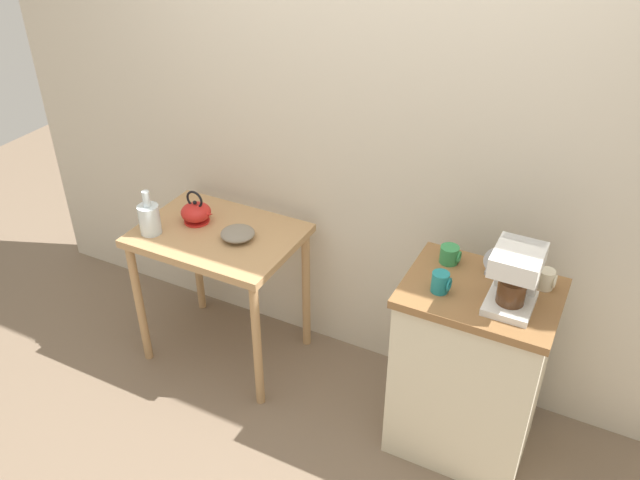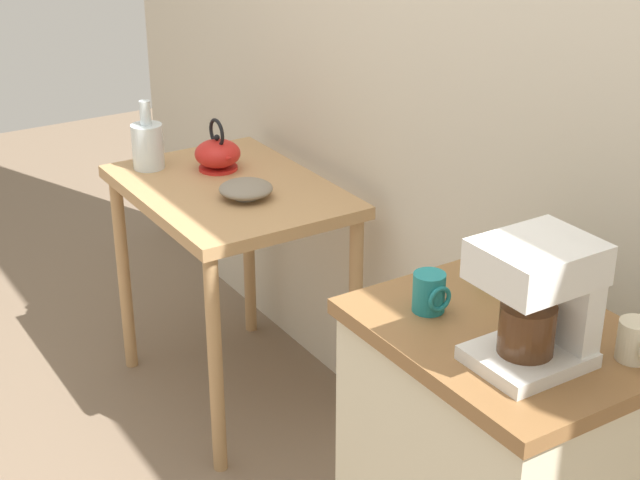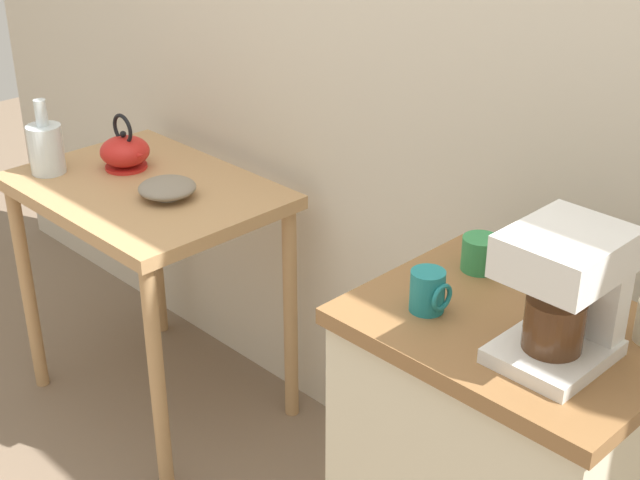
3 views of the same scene
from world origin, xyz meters
TOP-DOWN VIEW (x-y plane):
  - back_wall at (0.10, 0.48)m, footprint 4.40×0.10m
  - wooden_table at (-0.64, 0.08)m, footprint 0.80×0.58m
  - bowl_stoneware at (-0.51, 0.07)m, footprint 0.17×0.17m
  - teakettle at (-0.79, 0.12)m, footprint 0.19×0.15m
  - glass_carafe_vase at (-0.93, -0.07)m, footprint 0.10×0.10m
  - coffee_maker at (0.81, 0.01)m, footprint 0.18×0.22m
  - mug_dark_teal at (0.54, -0.04)m, footprint 0.08×0.07m
  - mug_tall_green at (0.51, 0.18)m, footprint 0.09×0.08m
  - mug_small_cream at (0.91, 0.18)m, footprint 0.08×0.07m
  - table_clock at (0.71, 0.18)m, footprint 0.11×0.05m

SIDE VIEW (x-z plane):
  - wooden_table at x=-0.64m, z-range 0.28..1.05m
  - bowl_stoneware at x=-0.51m, z-range 0.78..0.83m
  - teakettle at x=-0.79m, z-range 0.74..0.92m
  - glass_carafe_vase at x=-0.93m, z-range 0.74..0.97m
  - mug_tall_green at x=0.51m, z-range 0.89..0.97m
  - mug_small_cream at x=0.91m, z-range 0.89..0.98m
  - mug_dark_teal at x=0.54m, z-range 0.89..0.98m
  - table_clock at x=0.71m, z-range 0.89..1.01m
  - coffee_maker at x=0.81m, z-range 0.91..1.17m
  - back_wall at x=0.10m, z-range 0.00..2.80m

